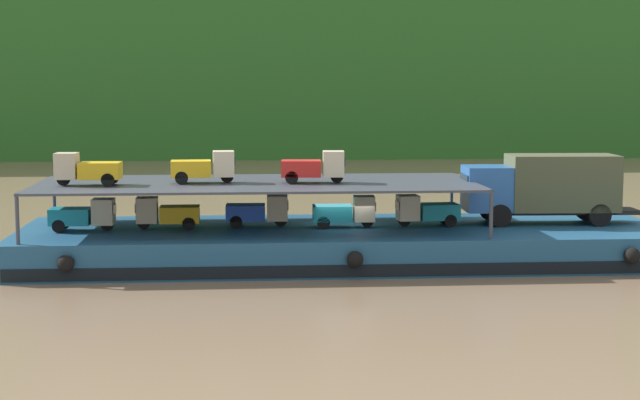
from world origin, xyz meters
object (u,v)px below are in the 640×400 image
object	(u,v)px
mini_truck_lower_mid	(258,211)
mini_truck_lower_bow	(426,210)
mini_truck_upper_stern	(87,169)
mini_truck_upper_fore	(314,167)
mini_truck_lower_stern	(84,215)
mini_truck_upper_mid	(204,167)
mini_truck_lower_fore	(345,212)
covered_lorry	(545,186)
cargo_barge	(344,244)
mini_truck_lower_aft	(167,213)

from	to	relation	value
mini_truck_lower_mid	mini_truck_lower_bow	distance (m)	7.43
mini_truck_upper_stern	mini_truck_upper_fore	distance (m)	9.64
mini_truck_lower_bow	mini_truck_lower_stern	bearing A→B (deg)	-178.61
mini_truck_upper_mid	mini_truck_upper_fore	size ratio (longest dim) A/B	1.00
mini_truck_lower_fore	mini_truck_upper_mid	world-z (taller)	mini_truck_upper_mid
covered_lorry	mini_truck_lower_bow	size ratio (longest dim) A/B	2.83
mini_truck_lower_mid	mini_truck_upper_fore	world-z (taller)	mini_truck_upper_fore
covered_lorry	mini_truck_lower_bow	xyz separation A→B (m)	(-5.43, -0.37, -1.00)
cargo_barge	mini_truck_lower_bow	xyz separation A→B (m)	(3.68, 0.04, 1.44)
mini_truck_lower_bow	mini_truck_upper_mid	xyz separation A→B (m)	(-9.76, -0.16, 2.00)
covered_lorry	mini_truck_lower_mid	distance (m)	12.90
covered_lorry	mini_truck_lower_mid	bearing A→B (deg)	179.97
cargo_barge	mini_truck_upper_fore	size ratio (longest dim) A/B	10.09
cargo_barge	mini_truck_lower_aft	size ratio (longest dim) A/B	10.24
mini_truck_lower_fore	mini_truck_upper_stern	bearing A→B (deg)	-176.68
mini_truck_lower_mid	mini_truck_lower_fore	bearing A→B (deg)	-8.34
mini_truck_lower_mid	mini_truck_lower_bow	bearing A→B (deg)	-2.93
mini_truck_lower_mid	mini_truck_upper_mid	bearing A→B (deg)	-167.06
mini_truck_lower_aft	mini_truck_upper_stern	world-z (taller)	mini_truck_upper_stern
mini_truck_lower_mid	mini_truck_lower_fore	xyz separation A→B (m)	(3.79, -0.56, 0.00)
mini_truck_upper_mid	mini_truck_upper_stern	bearing A→B (deg)	-172.35
mini_truck_lower_stern	mini_truck_upper_fore	world-z (taller)	mini_truck_upper_fore
mini_truck_lower_fore	mini_truck_upper_fore	distance (m)	2.45
mini_truck_lower_stern	mini_truck_upper_mid	bearing A→B (deg)	2.30
cargo_barge	mini_truck_lower_aft	bearing A→B (deg)	179.51
mini_truck_lower_mid	mini_truck_upper_fore	bearing A→B (deg)	-19.42
covered_lorry	mini_truck_upper_stern	xyz separation A→B (m)	(-20.08, -1.19, 1.00)
cargo_barge	mini_truck_upper_mid	size ratio (longest dim) A/B	10.13
mini_truck_lower_mid	cargo_barge	bearing A→B (deg)	-6.45
covered_lorry	mini_truck_lower_fore	distance (m)	9.14
mini_truck_lower_mid	mini_truck_upper_mid	xyz separation A→B (m)	(-2.33, -0.54, 2.00)
cargo_barge	mini_truck_lower_aft	xyz separation A→B (m)	(-7.72, 0.07, 1.44)
cargo_barge	mini_truck_upper_stern	size ratio (longest dim) A/B	10.16
mini_truck_lower_aft	mini_truck_upper_fore	size ratio (longest dim) A/B	0.98
mini_truck_lower_stern	mini_truck_lower_bow	size ratio (longest dim) A/B	0.99
mini_truck_lower_mid	mini_truck_upper_fore	xyz separation A→B (m)	(2.41, -0.85, 2.00)
mini_truck_lower_fore	mini_truck_lower_aft	bearing A→B (deg)	178.53
cargo_barge	mini_truck_upper_fore	xyz separation A→B (m)	(-1.33, -0.43, 3.44)
mini_truck_lower_stern	mini_truck_upper_mid	size ratio (longest dim) A/B	0.99
mini_truck_lower_stern	mini_truck_lower_mid	xyz separation A→B (m)	(7.47, 0.74, 0.00)
mini_truck_lower_mid	mini_truck_upper_mid	world-z (taller)	mini_truck_upper_mid
mini_truck_lower_mid	mini_truck_upper_mid	size ratio (longest dim) A/B	1.00
mini_truck_lower_mid	mini_truck_lower_fore	world-z (taller)	same
covered_lorry	mini_truck_upper_mid	size ratio (longest dim) A/B	2.84
cargo_barge	mini_truck_lower_mid	xyz separation A→B (m)	(-3.74, 0.42, 1.44)
covered_lorry	mini_truck_lower_bow	distance (m)	5.54
cargo_barge	mini_truck_lower_mid	bearing A→B (deg)	173.55
mini_truck_lower_aft	mini_truck_upper_mid	distance (m)	2.60
mini_truck_lower_fore	covered_lorry	bearing A→B (deg)	3.47
mini_truck_upper_stern	mini_truck_lower_aft	bearing A→B (deg)	14.48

